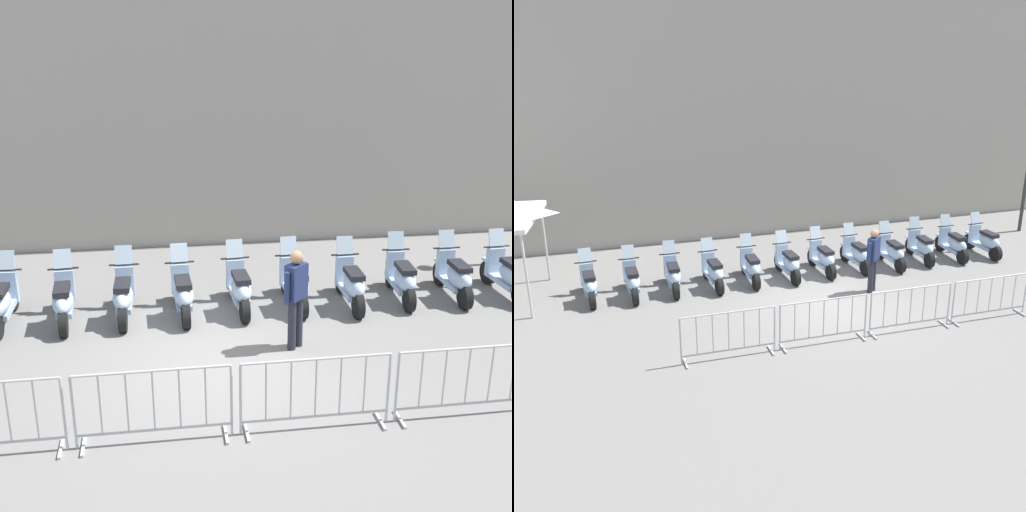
# 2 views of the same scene
# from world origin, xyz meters

# --- Properties ---
(ground_plane) EXTENTS (120.00, 120.00, 0.00)m
(ground_plane) POSITION_xyz_m (0.00, 0.00, 0.00)
(ground_plane) COLOR slate
(building_facade) EXTENTS (28.07, 6.21, 10.76)m
(building_facade) POSITION_xyz_m (-0.99, 7.20, 5.38)
(building_facade) COLOR #9E998E
(building_facade) RESTS_ON ground
(motorcycle_2) EXTENTS (0.59, 1.72, 1.24)m
(motorcycle_2) POSITION_xyz_m (-3.99, 1.46, 0.45)
(motorcycle_2) COLOR black
(motorcycle_2) RESTS_ON ground
(motorcycle_3) EXTENTS (0.68, 1.71, 1.24)m
(motorcycle_3) POSITION_xyz_m (-2.91, 1.53, 0.45)
(motorcycle_3) COLOR black
(motorcycle_3) RESTS_ON ground
(motorcycle_4) EXTENTS (0.59, 1.72, 1.24)m
(motorcycle_4) POSITION_xyz_m (-1.86, 1.73, 0.45)
(motorcycle_4) COLOR black
(motorcycle_4) RESTS_ON ground
(motorcycle_5) EXTENTS (0.66, 1.72, 1.24)m
(motorcycle_5) POSITION_xyz_m (-0.79, 1.85, 0.45)
(motorcycle_5) COLOR black
(motorcycle_5) RESTS_ON ground
(motorcycle_6) EXTENTS (0.67, 1.72, 1.24)m
(motorcycle_6) POSITION_xyz_m (0.26, 2.08, 0.45)
(motorcycle_6) COLOR black
(motorcycle_6) RESTS_ON ground
(motorcycle_7) EXTENTS (0.67, 1.72, 1.24)m
(motorcycle_7) POSITION_xyz_m (1.32, 2.26, 0.45)
(motorcycle_7) COLOR black
(motorcycle_7) RESTS_ON ground
(motorcycle_8) EXTENTS (0.60, 1.72, 1.24)m
(motorcycle_8) POSITION_xyz_m (2.39, 2.27, 0.45)
(motorcycle_8) COLOR black
(motorcycle_8) RESTS_ON ground
(motorcycle_9) EXTENTS (0.56, 1.73, 1.24)m
(motorcycle_9) POSITION_xyz_m (3.43, 2.56, 0.45)
(motorcycle_9) COLOR black
(motorcycle_9) RESTS_ON ground
(motorcycle_10) EXTENTS (0.59, 1.72, 1.24)m
(motorcycle_10) POSITION_xyz_m (4.50, 2.65, 0.45)
(motorcycle_10) COLOR black
(motorcycle_10) RESTS_ON ground
(motorcycle_11) EXTENTS (0.65, 1.72, 1.24)m
(motorcycle_11) POSITION_xyz_m (5.58, 2.74, 0.45)
(motorcycle_11) COLOR black
(motorcycle_11) RESTS_ON ground
(barrier_segment_1) EXTENTS (2.03, 0.70, 1.07)m
(barrier_segment_1) POSITION_xyz_m (-0.79, -2.10, 0.52)
(barrier_segment_1) COLOR #B2B5B7
(barrier_segment_1) RESTS_ON ground
(barrier_segment_2) EXTENTS (2.03, 0.70, 1.07)m
(barrier_segment_2) POSITION_xyz_m (1.33, -1.80, 0.52)
(barrier_segment_2) COLOR #B2B5B7
(barrier_segment_2) RESTS_ON ground
(barrier_segment_3) EXTENTS (2.03, 0.70, 1.07)m
(barrier_segment_3) POSITION_xyz_m (3.44, -1.51, 0.52)
(barrier_segment_3) COLOR #B2B5B7
(barrier_segment_3) RESTS_ON ground
(officer_near_row_end) EXTENTS (0.41, 0.43, 1.73)m
(officer_near_row_end) POSITION_xyz_m (1.21, 0.56, 0.98)
(officer_near_row_end) COLOR #23232D
(officer_near_row_end) RESTS_ON ground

